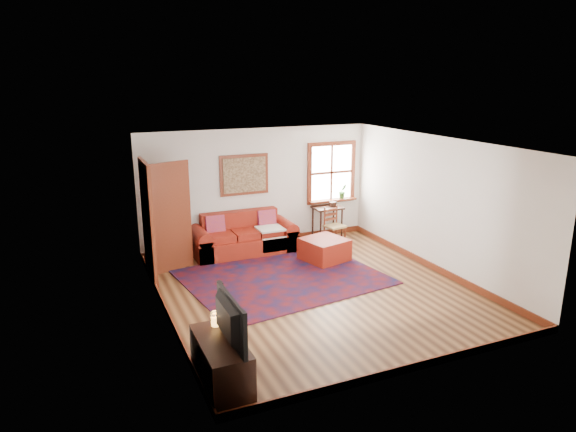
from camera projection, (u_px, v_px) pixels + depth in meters
name	position (u px, v px, depth m)	size (l,w,h in m)	color
ground	(314.00, 290.00, 8.76)	(5.50, 5.50, 0.00)	#422311
room_envelope	(315.00, 196.00, 8.34)	(5.04, 5.54, 2.52)	silver
window	(333.00, 178.00, 11.49)	(1.18, 0.20, 1.38)	white
doorway	(161.00, 218.00, 9.21)	(0.89, 1.08, 2.14)	black
framed_artwork	(244.00, 175.00, 10.64)	(1.05, 0.07, 0.85)	maroon
persian_rug	(283.00, 277.00, 9.29)	(3.35, 2.68, 0.02)	#550C0D
red_leather_sofa	(244.00, 239.00, 10.58)	(2.10, 0.87, 0.82)	maroon
red_ottoman	(324.00, 250.00, 10.11)	(0.77, 0.77, 0.44)	maroon
side_table	(327.00, 212.00, 11.32)	(0.62, 0.47, 0.75)	black
ladder_back_chair	(334.00, 224.00, 11.04)	(0.44, 0.43, 0.83)	tan
media_cabinet	(221.00, 364.00, 5.96)	(0.49, 1.08, 0.59)	black
television	(223.00, 320.00, 5.75)	(0.98, 0.13, 0.57)	black
candle_hurricane	(216.00, 319.00, 6.21)	(0.12, 0.12, 0.18)	silver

